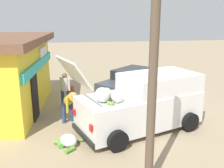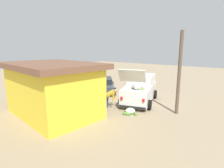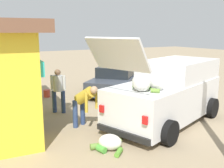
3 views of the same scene
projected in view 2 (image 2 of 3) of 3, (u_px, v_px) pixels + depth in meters
The scene contains 9 objects.
ground_plane at pixel (121, 94), 15.62m from camera, with size 60.00×60.00×0.00m, color #9E896B.
storefront_bar at pixel (53, 88), 10.65m from camera, with size 6.49×4.62×3.14m.
delivery_van at pixel (140, 89), 13.36m from camera, with size 3.27×5.13×2.74m.
parked_sedan at pixel (103, 85), 16.71m from camera, with size 4.21×4.32×1.27m.
vendor_standing at pixel (89, 91), 12.89m from camera, with size 0.48×0.48×1.57m.
customer_bending at pixel (110, 96), 11.92m from camera, with size 0.81×0.71×1.33m.
unloaded_banana_pile at pixel (130, 111), 10.94m from camera, with size 0.99×0.91×0.38m.
paint_bucket at pixel (71, 95), 14.75m from camera, with size 0.29×0.29×0.33m, color #BF3F33.
utility_pole at pixel (179, 74), 10.58m from camera, with size 0.20×0.20×4.98m, color brown.
Camera 2 is at (-8.99, 12.21, 3.95)m, focal length 28.63 mm.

